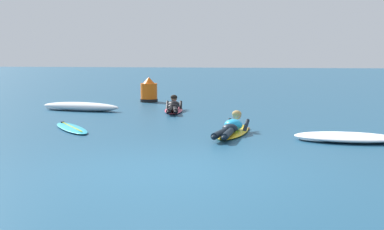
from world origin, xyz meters
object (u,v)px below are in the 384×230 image
(surfer_near, at_px, (232,129))
(channel_marker_buoy, at_px, (149,92))
(drifting_surfboard, at_px, (71,128))
(surfer_far, at_px, (173,107))

(surfer_near, bearing_deg, channel_marker_buoy, 118.73)
(channel_marker_buoy, bearing_deg, surfer_near, -61.27)
(surfer_near, relative_size, drifting_surfboard, 1.29)
(surfer_near, relative_size, channel_marker_buoy, 2.66)
(surfer_far, xyz_separation_m, drifting_surfboard, (-1.52, -4.24, -0.10))
(surfer_near, height_order, drifting_surfboard, surfer_near)
(surfer_far, relative_size, channel_marker_buoy, 2.78)
(surfer_far, height_order, channel_marker_buoy, channel_marker_buoy)
(drifting_surfboard, distance_m, channel_marker_buoy, 7.30)
(drifting_surfboard, xyz_separation_m, channel_marker_buoy, (-0.16, 7.29, 0.34))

